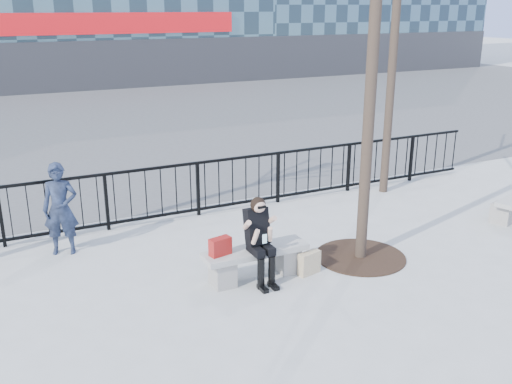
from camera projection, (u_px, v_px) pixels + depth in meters
name	position (u px, v px, depth m)	size (l,w,h in m)	color
ground	(256.00, 277.00, 8.81)	(120.00, 120.00, 0.00)	#9D9E98
street_surface	(82.00, 117.00, 21.60)	(60.00, 23.00, 0.01)	#474747
railing	(188.00, 190.00, 11.19)	(14.00, 0.06, 1.10)	black
tree_grate	(360.00, 257.00, 9.51)	(1.50, 1.50, 0.02)	black
bench_main	(256.00, 260.00, 8.71)	(1.65, 0.46, 0.49)	slate
seated_woman	(260.00, 241.00, 8.46)	(0.50, 0.64, 1.34)	black
handbag	(220.00, 246.00, 8.39)	(0.33, 0.15, 0.27)	maroon
shopping_bag	(309.00, 263.00, 8.88)	(0.38, 0.14, 0.36)	beige
standing_man	(60.00, 209.00, 9.46)	(0.58, 0.38, 1.57)	black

